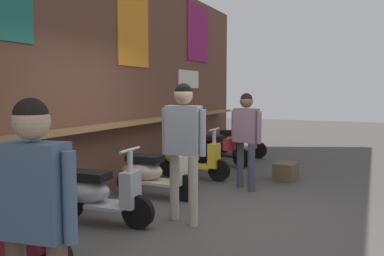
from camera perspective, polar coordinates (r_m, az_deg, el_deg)
The scene contains 11 objects.
ground_plane at distance 5.42m, azimuth 0.69°, elevation -12.56°, with size 36.64×36.64×0.00m, color #474442.
market_stall_facade at distance 6.24m, azimuth -16.71°, elevation 7.27°, with size 13.09×0.61×3.80m.
scooter_silver at distance 5.29m, azimuth -13.23°, elevation -8.78°, with size 0.50×1.40×0.97m.
scooter_cream at distance 6.41m, azimuth -5.68°, elevation -6.18°, with size 0.46×1.40×0.97m.
scooter_yellow at distance 7.68m, azimuth -0.28°, elevation -4.24°, with size 0.46×1.40×0.97m.
scooter_black at distance 9.04m, azimuth 3.62°, elevation -2.80°, with size 0.48×1.40×0.97m.
scooter_orange at distance 10.29m, azimuth 6.21°, elevation -1.84°, with size 0.48×1.40×0.97m.
shopper_with_handbag at distance 2.60m, azimuth -21.46°, elevation -10.31°, with size 0.32×0.65×1.62m.
shopper_browsing at distance 5.06m, azimuth -1.20°, elevation -1.18°, with size 0.26×0.59×1.75m.
shopper_passing at distance 6.87m, azimuth 7.42°, elevation -0.49°, with size 0.35×0.66×1.61m.
merchandise_crate at distance 7.79m, azimuth 12.95°, elevation -5.93°, with size 0.45×0.36×0.32m, color brown.
Camera 1 is at (-4.73, -2.05, 1.66)m, focal length 38.24 mm.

